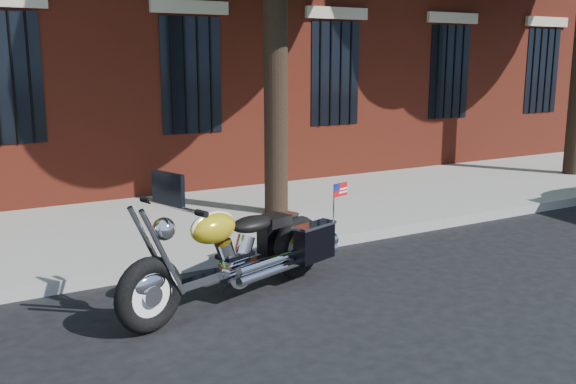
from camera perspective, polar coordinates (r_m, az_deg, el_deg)
ground at (r=7.39m, az=6.41°, el=-8.01°), size 120.00×120.00×0.00m
curb at (r=8.46m, az=0.92°, el=-4.82°), size 40.00×0.16×0.15m
sidewalk at (r=10.07m, az=-4.53°, el=-2.15°), size 40.00×3.60×0.15m
motorcycle at (r=6.75m, az=-4.10°, el=-5.45°), size 2.90×1.38×1.47m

